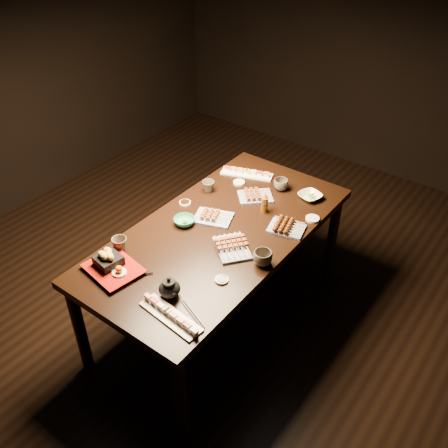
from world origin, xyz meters
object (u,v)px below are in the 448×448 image
at_px(edamame_bowl_cream, 310,196).
at_px(tempura_tray, 112,263).
at_px(yakitori_plate_right, 232,245).
at_px(edamame_bowl_green, 184,221).
at_px(teacup_mid_right, 263,258).
at_px(yakitori_plate_left, 255,194).
at_px(teacup_far_left, 208,186).
at_px(sushi_platter_near, 170,315).
at_px(dining_table, 219,276).
at_px(teapot, 169,287).
at_px(teacup_near_left, 120,244).
at_px(teacup_far_right, 281,185).
at_px(condiment_bottle, 265,202).
at_px(yakitori_plate_center, 213,215).
at_px(sushi_platter_far, 247,172).

xyz_separation_m(edamame_bowl_cream, tempura_tray, (-0.51, -1.28, 0.04)).
relative_size(yakitori_plate_right, edamame_bowl_green, 1.84).
bearing_deg(teacup_mid_right, yakitori_plate_left, 127.54).
bearing_deg(teacup_far_left, sushi_platter_near, -60.93).
bearing_deg(teacup_mid_right, dining_table, 165.74).
relative_size(edamame_bowl_green, teapot, 0.99).
bearing_deg(sushi_platter_near, teacup_near_left, 165.19).
bearing_deg(teacup_far_right, condiment_bottle, -79.76).
bearing_deg(yakitori_plate_left, tempura_tray, -145.42).
xyz_separation_m(tempura_tray, teacup_mid_right, (0.62, 0.54, -0.01)).
height_order(sushi_platter_near, teacup_far_left, teacup_far_left).
height_order(sushi_platter_near, yakitori_plate_right, yakitori_plate_right).
height_order(yakitori_plate_right, teacup_far_left, teacup_far_left).
height_order(dining_table, teacup_far_right, teacup_far_right).
height_order(sushi_platter_near, tempura_tray, tempura_tray).
distance_m(yakitori_plate_center, condiment_bottle, 0.34).
relative_size(teacup_far_right, teapot, 0.73).
distance_m(dining_table, yakitori_plate_left, 0.59).
distance_m(yakitori_plate_right, edamame_bowl_green, 0.38).
distance_m(dining_table, teacup_near_left, 0.73).
bearing_deg(sushi_platter_near, sushi_platter_far, 115.21).
relative_size(yakitori_plate_center, edamame_bowl_green, 1.74).
distance_m(yakitori_plate_center, edamame_bowl_green, 0.19).
bearing_deg(dining_table, edamame_bowl_cream, 68.30).
relative_size(sushi_platter_far, condiment_bottle, 2.61).
height_order(yakitori_plate_right, teacup_near_left, teacup_near_left).
height_order(sushi_platter_far, edamame_bowl_green, sushi_platter_far).
xyz_separation_m(sushi_platter_near, teacup_mid_right, (0.14, 0.61, 0.02)).
bearing_deg(dining_table, teacup_near_left, -124.26).
distance_m(teacup_near_left, teapot, 0.49).
relative_size(dining_table, yakitori_plate_right, 7.38).
relative_size(sushi_platter_far, yakitori_plate_left, 1.66).
bearing_deg(edamame_bowl_cream, teapot, -96.50).
distance_m(edamame_bowl_cream, teacup_far_right, 0.22).
xyz_separation_m(yakitori_plate_right, condiment_bottle, (-0.06, 0.43, 0.04)).
distance_m(dining_table, teacup_far_right, 0.75).
bearing_deg(yakitori_plate_left, condiment_bottle, -79.89).
bearing_deg(yakitori_plate_right, teapot, -56.59).
bearing_deg(tempura_tray, condiment_bottle, 79.37).
bearing_deg(teapot, yakitori_plate_right, 109.25).
bearing_deg(teacup_far_right, sushi_platter_far, 176.17).
distance_m(sushi_platter_near, yakitori_plate_left, 1.17).
distance_m(yakitori_plate_left, edamame_bowl_green, 0.54).
relative_size(edamame_bowl_cream, teacup_far_left, 1.76).
height_order(edamame_bowl_cream, condiment_bottle, condiment_bottle).
distance_m(edamame_bowl_green, condiment_bottle, 0.52).
distance_m(yakitori_plate_right, teacup_far_right, 0.72).
relative_size(sushi_platter_far, edamame_bowl_green, 2.76).
xyz_separation_m(sushi_platter_far, condiment_bottle, (0.35, -0.30, 0.05)).
relative_size(teacup_near_left, teacup_mid_right, 0.82).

